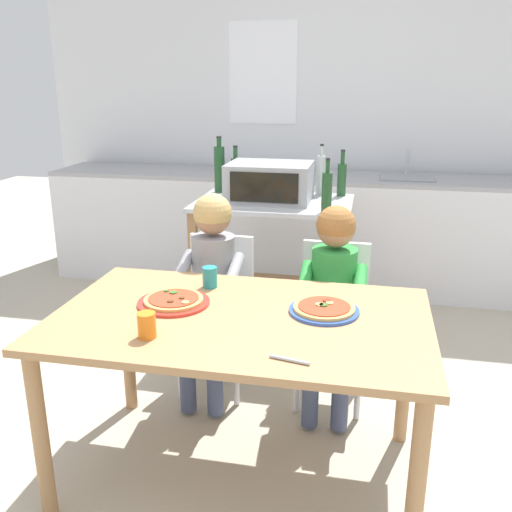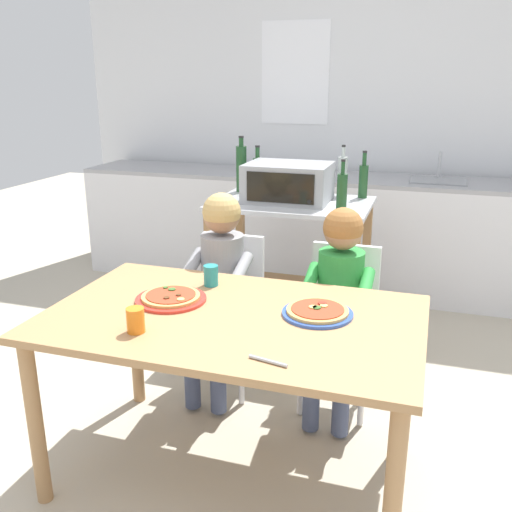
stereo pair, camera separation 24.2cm
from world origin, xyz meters
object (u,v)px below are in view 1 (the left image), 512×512
object	(u,v)px
bottle_tall_green_wine	(236,173)
dining_table	(241,337)
kitchen_island_cart	(273,248)
bottle_dark_olive_oil	(219,168)
dining_chair_right	(333,311)
pizza_plate_blue_rimmed	(324,309)
bottle_slim_sauce	(342,178)
dining_chair_left	(218,301)
toaster_oven	(270,182)
child_in_green_shirt	(333,286)
child_in_grey_shirt	(211,273)
bottle_brown_beer	(321,175)
pizza_plate_red_rimmed	(174,301)
bottle_squat_spirits	(327,191)
drinking_cup_teal	(210,277)
drinking_cup_orange	(147,325)
serving_spoon	(290,360)

from	to	relation	value
bottle_tall_green_wine	dining_table	xyz separation A→B (m)	(0.41, -1.60, -0.38)
kitchen_island_cart	bottle_dark_olive_oil	distance (m)	0.64
bottle_dark_olive_oil	dining_table	bearing A→B (deg)	-72.13
bottle_tall_green_wine	dining_chair_right	bearing A→B (deg)	-50.81
pizza_plate_blue_rimmed	bottle_dark_olive_oil	bearing A→B (deg)	119.26
bottle_slim_sauce	dining_chair_left	world-z (taller)	bottle_slim_sauce
bottle_slim_sauce	dining_chair_right	size ratio (longest dim) A/B	0.36
toaster_oven	child_in_green_shirt	distance (m)	0.96
bottle_tall_green_wine	dining_chair_left	xyz separation A→B (m)	(0.11, -0.88, -0.54)
child_in_grey_shirt	toaster_oven	bearing A→B (deg)	78.33
bottle_brown_beer	dining_chair_right	xyz separation A→B (m)	(0.17, -0.89, -0.55)
child_in_green_shirt	pizza_plate_red_rimmed	xyz separation A→B (m)	(-0.61, -0.54, 0.08)
toaster_oven	dining_chair_right	distance (m)	0.96
bottle_slim_sauce	pizza_plate_red_rimmed	bearing A→B (deg)	-110.53
dining_table	child_in_green_shirt	size ratio (longest dim) A/B	1.43
toaster_oven	bottle_dark_olive_oil	bearing A→B (deg)	151.83
bottle_slim_sauce	bottle_squat_spirits	distance (m)	0.49
pizza_plate_red_rimmed	drinking_cup_teal	size ratio (longest dim) A/B	3.18
bottle_brown_beer	pizza_plate_red_rimmed	size ratio (longest dim) A/B	1.09
pizza_plate_red_rimmed	drinking_cup_orange	distance (m)	0.31
pizza_plate_red_rimmed	drinking_cup_orange	world-z (taller)	drinking_cup_orange
bottle_squat_spirits	bottle_dark_olive_oil	xyz separation A→B (m)	(-0.73, 0.45, 0.04)
bottle_dark_olive_oil	child_in_green_shirt	size ratio (longest dim) A/B	0.35
dining_table	pizza_plate_blue_rimmed	size ratio (longest dim) A/B	5.26
toaster_oven	bottle_tall_green_wine	size ratio (longest dim) A/B	1.67
kitchen_island_cart	bottle_dark_olive_oil	bearing A→B (deg)	152.04
kitchen_island_cart	child_in_green_shirt	bearing A→B (deg)	-60.83
drinking_cup_orange	serving_spoon	size ratio (longest dim) A/B	0.66
dining_chair_left	dining_chair_right	xyz separation A→B (m)	(0.61, -0.00, 0.00)
drinking_cup_teal	serving_spoon	world-z (taller)	drinking_cup_teal
bottle_dark_olive_oil	bottle_tall_green_wine	size ratio (longest dim) A/B	1.20
drinking_cup_teal	drinking_cup_orange	bearing A→B (deg)	-98.43
kitchen_island_cart	drinking_cup_orange	size ratio (longest dim) A/B	10.17
toaster_oven	dining_table	world-z (taller)	toaster_oven
pizza_plate_blue_rimmed	bottle_brown_beer	bearing A→B (deg)	96.27
kitchen_island_cart	bottle_dark_olive_oil	world-z (taller)	bottle_dark_olive_oil
toaster_oven	bottle_squat_spirits	xyz separation A→B (m)	(0.37, -0.25, 0.00)
bottle_brown_beer	dining_table	bearing A→B (deg)	-95.33
bottle_slim_sauce	bottle_brown_beer	xyz separation A→B (m)	(-0.13, 0.01, 0.02)
bottle_squat_spirits	dining_table	size ratio (longest dim) A/B	0.21
drinking_cup_teal	bottle_squat_spirits	bearing A→B (deg)	62.61
drinking_cup_orange	dining_chair_right	bearing A→B (deg)	58.32
kitchen_island_cart	bottle_squat_spirits	size ratio (longest dim) A/B	3.13
dining_table	pizza_plate_blue_rimmed	xyz separation A→B (m)	(0.32, 0.10, 0.10)
dining_chair_right	drinking_cup_orange	bearing A→B (deg)	-121.68
dining_table	pizza_plate_red_rimmed	size ratio (longest dim) A/B	4.97
dining_table	drinking_cup_teal	size ratio (longest dim) A/B	15.79
bottle_brown_beer	drinking_cup_teal	bearing A→B (deg)	-104.85
dining_chair_right	kitchen_island_cart	bearing A→B (deg)	123.58
bottle_brown_beer	child_in_green_shirt	xyz separation A→B (m)	(0.17, -1.01, -0.37)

